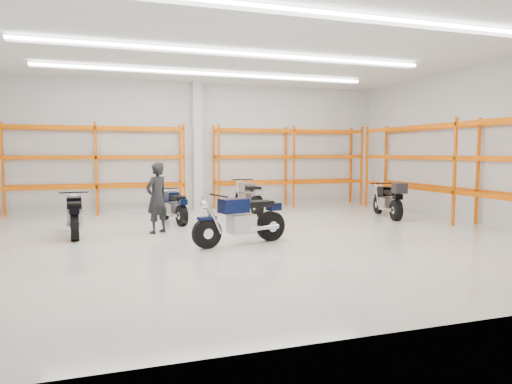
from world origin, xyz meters
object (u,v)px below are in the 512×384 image
object	(u,v)px
motorcycle_back_d	(389,200)
standing_man	(157,198)
motorcycle_back_a	(75,216)
motorcycle_back_b	(174,207)
motorcycle_back_c	(249,198)
motorcycle_main	(244,220)
structural_column	(197,146)

from	to	relation	value
motorcycle_back_d	standing_man	bearing A→B (deg)	-176.30
motorcycle_back_a	motorcycle_back_b	world-z (taller)	motorcycle_back_a
motorcycle_back_b	standing_man	world-z (taller)	standing_man
motorcycle_back_c	standing_man	world-z (taller)	standing_man
motorcycle_main	motorcycle_back_b	distance (m)	3.66
motorcycle_back_a	motorcycle_back_c	bearing A→B (deg)	25.44
motorcycle_back_c	motorcycle_back_a	bearing A→B (deg)	-154.56
motorcycle_main	motorcycle_back_b	xyz separation A→B (m)	(-1.08, 3.50, -0.07)
motorcycle_main	motorcycle_back_a	size ratio (longest dim) A/B	1.08
motorcycle_back_c	standing_man	distance (m)	4.24
standing_man	motorcycle_back_d	bearing A→B (deg)	146.50
motorcycle_back_c	motorcycle_back_b	bearing A→B (deg)	-155.56
motorcycle_back_a	standing_man	distance (m)	2.01
motorcycle_main	motorcycle_back_c	bearing A→B (deg)	71.73
motorcycle_back_b	standing_man	distance (m)	1.68
motorcycle_back_a	motorcycle_back_c	world-z (taller)	motorcycle_back_c
motorcycle_back_b	structural_column	world-z (taller)	structural_column
motorcycle_back_c	structural_column	xyz separation A→B (m)	(-1.36, 1.80, 1.72)
motorcycle_back_b	motorcycle_main	bearing A→B (deg)	-72.89
motorcycle_back_a	motorcycle_back_d	world-z (taller)	motorcycle_back_d
motorcycle_back_a	motorcycle_back_c	size ratio (longest dim) A/B	0.92
motorcycle_back_d	structural_column	xyz separation A→B (m)	(-5.22, 4.03, 1.70)
motorcycle_main	motorcycle_back_c	size ratio (longest dim) A/B	0.99
motorcycle_main	standing_man	distance (m)	2.65
structural_column	motorcycle_main	bearing A→B (deg)	-91.64
motorcycle_back_a	motorcycle_back_b	distance (m)	2.89
motorcycle_main	motorcycle_back_a	world-z (taller)	motorcycle_main
motorcycle_back_a	structural_column	xyz separation A→B (m)	(3.85, 4.28, 1.77)
motorcycle_main	motorcycle_back_b	size ratio (longest dim) A/B	1.15
motorcycle_main	motorcycle_back_d	xyz separation A→B (m)	(5.41, 2.46, 0.02)
motorcycle_back_a	structural_column	bearing A→B (deg)	48.02
motorcycle_back_b	motorcycle_back_c	distance (m)	2.88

